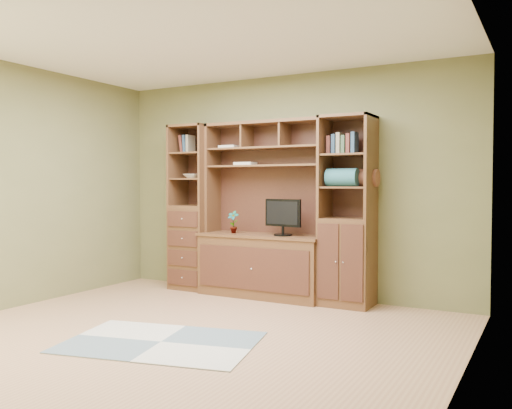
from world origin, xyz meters
The scene contains 11 objects.
room centered at (0.00, 0.00, 1.30)m, with size 4.60×4.10×2.64m.
center_hutch centered at (-0.19, 1.73, 1.02)m, with size 1.54×0.53×2.05m, color #55341D.
left_tower centered at (-1.19, 1.77, 1.02)m, with size 0.50×0.45×2.05m, color #55341D.
right_tower centered at (0.84, 1.77, 1.02)m, with size 0.55×0.45×2.05m, color #55341D.
rug centered at (-0.05, -0.30, 0.01)m, with size 1.56×1.04×0.01m, color #999E9E.
monitor centered at (0.10, 1.70, 1.02)m, with size 0.47×0.21×0.57m, color black.
orchid centered at (-0.56, 1.70, 0.86)m, with size 0.14×0.10×0.27m, color #983F33.
magazines centered at (-0.46, 1.82, 1.56)m, with size 0.24×0.17×0.04m, color beige.
bowl centered at (-1.20, 1.77, 1.42)m, with size 0.22×0.22×0.05m, color beige.
blanket_teal centered at (0.79, 1.73, 1.39)m, with size 0.34×0.19×0.19m, color #29636C.
blanket_red centered at (0.97, 1.85, 1.38)m, with size 0.34×0.19×0.19m, color brown.
Camera 1 is at (2.77, -3.82, 1.32)m, focal length 38.00 mm.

